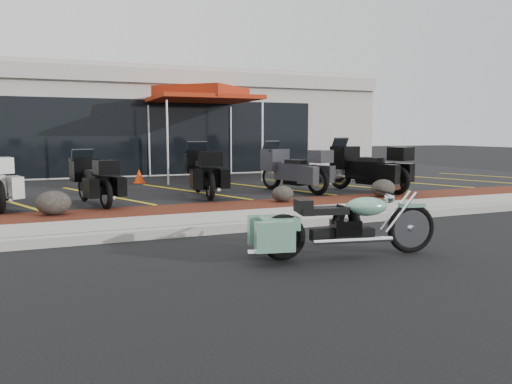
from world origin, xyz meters
name	(u,v)px	position (x,y,z in m)	size (l,w,h in m)	color
ground	(284,240)	(0.00, 0.00, 0.00)	(90.00, 90.00, 0.00)	black
curb	(261,225)	(0.00, 0.90, 0.07)	(24.00, 0.25, 0.15)	gray
sidewalk	(247,219)	(0.00, 1.60, 0.07)	(24.00, 1.20, 0.15)	gray
mulch_bed	(226,209)	(0.00, 2.80, 0.08)	(24.00, 1.20, 0.16)	#38180C
upper_lot	(170,185)	(0.00, 8.20, 0.07)	(26.00, 9.60, 0.15)	black
dealership_building	(136,124)	(0.00, 14.47, 2.01)	(18.00, 8.16, 4.00)	#AAA599
boulder_left	(53,203)	(-3.33, 2.88, 0.38)	(0.63, 0.53, 0.45)	black
boulder_mid	(283,194)	(1.34, 2.90, 0.34)	(0.50, 0.41, 0.35)	black
boulder_right	(383,188)	(3.89, 2.75, 0.37)	(0.59, 0.49, 0.42)	black
hero_cruiser	(411,221)	(1.24, -1.48, 0.46)	(2.59, 0.66, 0.91)	#68A387
touring_black_front	(83,175)	(-2.69, 4.68, 0.73)	(2.00, 0.76, 1.16)	black
touring_black_mid	(197,167)	(0.09, 5.31, 0.80)	(2.24, 0.86, 1.31)	black
touring_grey	(271,165)	(2.10, 5.22, 0.80)	(2.25, 0.86, 1.31)	#303035
touring_black_rear	(340,163)	(3.87, 4.63, 0.85)	(2.39, 0.91, 1.39)	black
traffic_cone	(139,176)	(-0.92, 8.27, 0.36)	(0.32, 0.32, 0.43)	red
popup_canopy	(202,96)	(1.29, 8.96, 2.86)	(3.33, 3.33, 2.98)	silver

